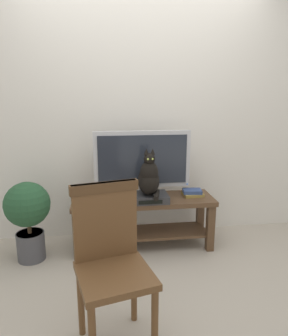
{
  "coord_description": "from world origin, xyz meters",
  "views": [
    {
      "loc": [
        -0.36,
        -2.26,
        1.46
      ],
      "look_at": [
        -0.0,
        0.43,
        0.81
      ],
      "focal_mm": 32.78,
      "sensor_mm": 36.0,
      "label": 1
    }
  ],
  "objects_px": {
    "tv": "(142,162)",
    "tv_stand": "(143,213)",
    "media_box": "(149,198)",
    "book_stack": "(192,193)",
    "potted_plant": "(28,213)",
    "cat": "(149,177)",
    "wooden_chair": "(111,255)"
  },
  "relations": [
    {
      "from": "media_box",
      "to": "book_stack",
      "type": "distance_m",
      "value": 0.46
    },
    {
      "from": "cat",
      "to": "potted_plant",
      "type": "xyz_separation_m",
      "value": [
        -1.07,
        -0.01,
        -0.28
      ]
    },
    {
      "from": "media_box",
      "to": "book_stack",
      "type": "bearing_deg",
      "value": 12.84
    },
    {
      "from": "potted_plant",
      "to": "wooden_chair",
      "type": "bearing_deg",
      "value": -55.55
    },
    {
      "from": "book_stack",
      "to": "potted_plant",
      "type": "distance_m",
      "value": 1.53
    },
    {
      "from": "cat",
      "to": "potted_plant",
      "type": "distance_m",
      "value": 1.11
    },
    {
      "from": "potted_plant",
      "to": "media_box",
      "type": "bearing_deg",
      "value": 1.16
    },
    {
      "from": "wooden_chair",
      "to": "book_stack",
      "type": "bearing_deg",
      "value": 54.3
    },
    {
      "from": "tv_stand",
      "to": "tv",
      "type": "distance_m",
      "value": 0.49
    },
    {
      "from": "tv",
      "to": "potted_plant",
      "type": "height_order",
      "value": "tv"
    },
    {
      "from": "tv_stand",
      "to": "media_box",
      "type": "relative_size",
      "value": 3.78
    },
    {
      "from": "tv_stand",
      "to": "media_box",
      "type": "height_order",
      "value": "media_box"
    },
    {
      "from": "media_box",
      "to": "potted_plant",
      "type": "relative_size",
      "value": 0.49
    },
    {
      "from": "cat",
      "to": "wooden_chair",
      "type": "height_order",
      "value": "cat"
    },
    {
      "from": "media_box",
      "to": "cat",
      "type": "xyz_separation_m",
      "value": [
        0.0,
        -0.01,
        0.2
      ]
    },
    {
      "from": "tv",
      "to": "wooden_chair",
      "type": "height_order",
      "value": "tv"
    },
    {
      "from": "media_box",
      "to": "book_stack",
      "type": "xyz_separation_m",
      "value": [
        0.45,
        0.1,
        -0.01
      ]
    },
    {
      "from": "tv_stand",
      "to": "wooden_chair",
      "type": "distance_m",
      "value": 1.19
    },
    {
      "from": "wooden_chair",
      "to": "book_stack",
      "type": "height_order",
      "value": "wooden_chair"
    },
    {
      "from": "cat",
      "to": "book_stack",
      "type": "xyz_separation_m",
      "value": [
        0.45,
        0.12,
        -0.2
      ]
    },
    {
      "from": "wooden_chair",
      "to": "potted_plant",
      "type": "bearing_deg",
      "value": 124.45
    },
    {
      "from": "tv_stand",
      "to": "tv",
      "type": "bearing_deg",
      "value": 89.98
    },
    {
      "from": "potted_plant",
      "to": "tv",
      "type": "bearing_deg",
      "value": 9.76
    },
    {
      "from": "book_stack",
      "to": "potted_plant",
      "type": "height_order",
      "value": "potted_plant"
    },
    {
      "from": "cat",
      "to": "tv",
      "type": "bearing_deg",
      "value": 102.75
    },
    {
      "from": "media_box",
      "to": "wooden_chair",
      "type": "bearing_deg",
      "value": -109.77
    },
    {
      "from": "cat",
      "to": "potted_plant",
      "type": "bearing_deg",
      "value": -179.62
    },
    {
      "from": "media_box",
      "to": "book_stack",
      "type": "relative_size",
      "value": 1.76
    },
    {
      "from": "tv_stand",
      "to": "book_stack",
      "type": "bearing_deg",
      "value": 2.1
    },
    {
      "from": "media_box",
      "to": "potted_plant",
      "type": "bearing_deg",
      "value": -178.84
    },
    {
      "from": "tv",
      "to": "media_box",
      "type": "distance_m",
      "value": 0.34
    },
    {
      "from": "tv",
      "to": "tv_stand",
      "type": "bearing_deg",
      "value": -90.02
    }
  ]
}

